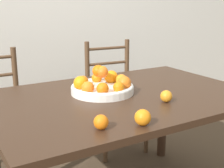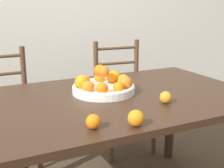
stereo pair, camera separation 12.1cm
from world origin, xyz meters
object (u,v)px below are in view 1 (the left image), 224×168
object	(u,v)px
orange_loose_1	(101,122)
chair_right	(115,97)
orange_loose_2	(166,96)
orange_loose_0	(143,117)
fruit_bowl	(103,86)

from	to	relation	value
orange_loose_1	chair_right	world-z (taller)	chair_right
orange_loose_2	chair_right	xyz separation A→B (m)	(0.28, 0.98, -0.31)
orange_loose_0	chair_right	distance (m)	1.35
orange_loose_1	chair_right	size ratio (longest dim) A/B	0.07
fruit_bowl	chair_right	distance (m)	0.89
orange_loose_2	chair_right	size ratio (longest dim) A/B	0.07
fruit_bowl	orange_loose_0	size ratio (longest dim) A/B	5.06
orange_loose_0	orange_loose_1	distance (m)	0.18
orange_loose_0	fruit_bowl	bearing A→B (deg)	80.02
fruit_bowl	orange_loose_2	distance (m)	0.37
orange_loose_2	chair_right	distance (m)	1.07
fruit_bowl	chair_right	size ratio (longest dim) A/B	0.39
fruit_bowl	chair_right	world-z (taller)	chair_right
orange_loose_1	orange_loose_2	world-z (taller)	same
orange_loose_0	orange_loose_2	bearing A→B (deg)	33.55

